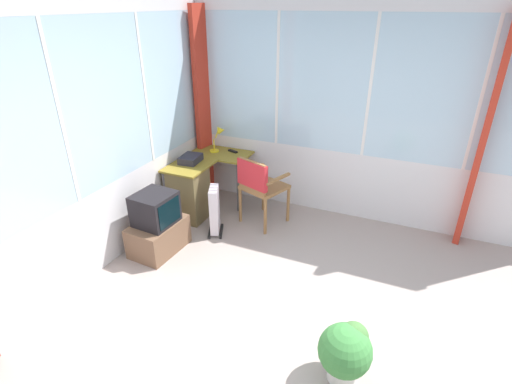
{
  "coord_description": "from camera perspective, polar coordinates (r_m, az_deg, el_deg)",
  "views": [
    {
      "loc": [
        -2.35,
        -0.58,
        2.61
      ],
      "look_at": [
        0.98,
        0.86,
        0.81
      ],
      "focal_mm": 27.08,
      "sensor_mm": 36.0,
      "label": 1
    }
  ],
  "objects": [
    {
      "name": "ground",
      "position": [
        3.59,
        6.84,
        -21.31
      ],
      "size": [
        5.67,
        5.59,
        0.06
      ],
      "primitive_type": "cube",
      "color": "#A09089"
    },
    {
      "name": "north_window_panel",
      "position": [
        3.95,
        -26.14,
        4.87
      ],
      "size": [
        4.67,
        0.07,
        2.69
      ],
      "color": "silver",
      "rests_on": "ground"
    },
    {
      "name": "east_window_panel",
      "position": [
        4.92,
        16.03,
        10.43
      ],
      "size": [
        0.07,
        4.59,
        2.69
      ],
      "color": "silver",
      "rests_on": "ground"
    },
    {
      "name": "curtain_corner",
      "position": [
        5.52,
        -7.76,
        12.37
      ],
      "size": [
        0.3,
        0.11,
        2.59
      ],
      "primitive_type": "cube",
      "rotation": [
        0.0,
        0.0,
        -0.15
      ],
      "color": "red",
      "rests_on": "ground"
    },
    {
      "name": "curtain_east_far",
      "position": [
        4.87,
        30.63,
        7.0
      ],
      "size": [
        0.3,
        0.11,
        2.59
      ],
      "primitive_type": "cube",
      "rotation": [
        0.0,
        0.0,
        -0.14
      ],
      "color": "red",
      "rests_on": "ground"
    },
    {
      "name": "desk",
      "position": [
        5.13,
        -9.65,
        0.32
      ],
      "size": [
        1.12,
        0.82,
        0.72
      ],
      "color": "olive",
      "rests_on": "ground"
    },
    {
      "name": "desk_lamp",
      "position": [
        5.42,
        -5.4,
        8.38
      ],
      "size": [
        0.24,
        0.21,
        0.35
      ],
      "color": "yellow",
      "rests_on": "desk"
    },
    {
      "name": "tv_remote",
      "position": [
        5.41,
        -3.45,
        6.04
      ],
      "size": [
        0.09,
        0.16,
        0.02
      ],
      "primitive_type": "cube",
      "rotation": [
        0.0,
        0.0,
        -0.31
      ],
      "color": "black",
      "rests_on": "desk"
    },
    {
      "name": "paper_tray",
      "position": [
        5.1,
        -9.64,
        4.85
      ],
      "size": [
        0.32,
        0.26,
        0.09
      ],
      "primitive_type": "cube",
      "rotation": [
        0.0,
        0.0,
        0.09
      ],
      "color": "#272530",
      "rests_on": "desk"
    },
    {
      "name": "wooden_armchair",
      "position": [
        4.77,
        0.31,
        1.42
      ],
      "size": [
        0.62,
        0.62,
        0.91
      ],
      "color": "olive",
      "rests_on": "ground"
    },
    {
      "name": "tv_on_stand",
      "position": [
        4.54,
        -14.34,
        -4.88
      ],
      "size": [
        0.67,
        0.48,
        0.72
      ],
      "color": "brown",
      "rests_on": "ground"
    },
    {
      "name": "space_heater",
      "position": [
        4.77,
        -6.1,
        -2.57
      ],
      "size": [
        0.37,
        0.28,
        0.62
      ],
      "color": "silver",
      "rests_on": "ground"
    },
    {
      "name": "potted_plant",
      "position": [
        3.17,
        13.13,
        -21.84
      ],
      "size": [
        0.4,
        0.4,
        0.49
      ],
      "color": "silver",
      "rests_on": "ground"
    }
  ]
}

